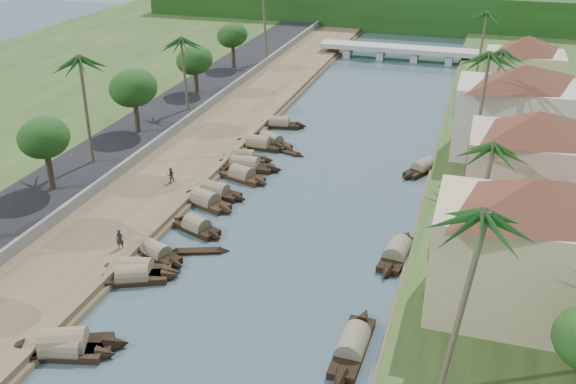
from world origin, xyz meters
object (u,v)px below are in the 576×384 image
(building_near, at_px, (525,246))
(bridge, at_px, (398,50))
(sampan_1, at_px, (65,346))
(person_near, at_px, (120,239))
(sampan_0, at_px, (64,351))

(building_near, bearing_deg, bridge, 104.39)
(sampan_1, bearing_deg, building_near, -0.24)
(building_near, height_order, person_near, building_near)
(sampan_1, bearing_deg, sampan_0, -82.24)
(bridge, xyz_separation_m, person_near, (-12.30, -74.06, -0.07))
(person_near, bearing_deg, sampan_0, -98.25)
(building_near, relative_size, person_near, 8.66)
(bridge, xyz_separation_m, sampan_0, (-9.39, -86.40, -1.31))
(bridge, xyz_separation_m, building_near, (18.99, -74.00, 4.66))
(person_near, bearing_deg, building_near, -21.42)
(bridge, relative_size, person_near, 16.33)
(building_near, bearing_deg, sampan_1, -157.27)
(building_near, bearing_deg, person_near, -179.88)
(building_near, distance_m, sampan_1, 31.60)
(sampan_0, xyz_separation_m, person_near, (-2.91, 12.33, 1.25))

